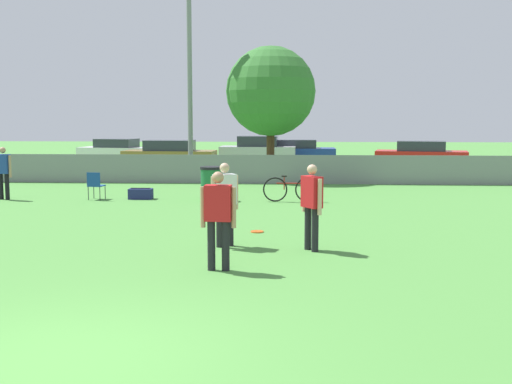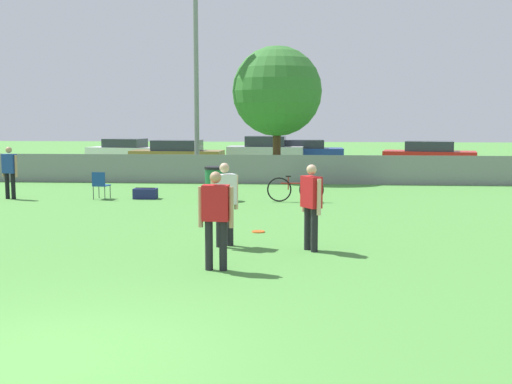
{
  "view_description": "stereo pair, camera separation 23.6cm",
  "coord_description": "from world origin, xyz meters",
  "px_view_note": "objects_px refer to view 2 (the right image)",
  "views": [
    {
      "loc": [
        2.43,
        -6.28,
        2.52
      ],
      "look_at": [
        1.69,
        6.26,
        1.05
      ],
      "focal_mm": 45.0,
      "sensor_mm": 36.0,
      "label": 1
    },
    {
      "loc": [
        2.66,
        -6.26,
        2.52
      ],
      "look_at": [
        1.69,
        6.26,
        1.05
      ],
      "focal_mm": 45.0,
      "sensor_mm": 36.0,
      "label": 2
    }
  ],
  "objects_px": {
    "player_thrower_red": "(216,214)",
    "player_receiver_white": "(225,198)",
    "light_pole": "(196,57)",
    "parked_car_silver": "(266,150)",
    "player_defender_red": "(311,201)",
    "parked_car_blue": "(303,151)",
    "tree_near_pole": "(277,91)",
    "parked_car_tan": "(177,155)",
    "trash_bin": "(215,183)",
    "spectator_in_blue": "(10,169)",
    "gear_bag_sideline": "(145,194)",
    "folding_chair_sideline": "(100,183)",
    "bicycle_sideline": "(295,189)",
    "parked_car_red": "(429,155)",
    "parked_car_white": "(125,150)",
    "frisbee_disc": "(258,232)"
  },
  "relations": [
    {
      "from": "light_pole",
      "to": "frisbee_disc",
      "type": "xyz_separation_m",
      "value": [
        3.42,
        -12.12,
        -4.9
      ]
    },
    {
      "from": "parked_car_tan",
      "to": "player_defender_red",
      "type": "bearing_deg",
      "value": -68.97
    },
    {
      "from": "parked_car_silver",
      "to": "parked_car_red",
      "type": "distance_m",
      "value": 8.68
    },
    {
      "from": "parked_car_tan",
      "to": "parked_car_silver",
      "type": "height_order",
      "value": "parked_car_silver"
    },
    {
      "from": "parked_car_white",
      "to": "parked_car_red",
      "type": "relative_size",
      "value": 0.93
    },
    {
      "from": "bicycle_sideline",
      "to": "parked_car_silver",
      "type": "distance_m",
      "value": 15.88
    },
    {
      "from": "light_pole",
      "to": "parked_car_white",
      "type": "bearing_deg",
      "value": 121.13
    },
    {
      "from": "frisbee_disc",
      "to": "parked_car_red",
      "type": "relative_size",
      "value": 0.06
    },
    {
      "from": "gear_bag_sideline",
      "to": "parked_car_silver",
      "type": "relative_size",
      "value": 0.17
    },
    {
      "from": "parked_car_tan",
      "to": "parked_car_red",
      "type": "distance_m",
      "value": 12.43
    },
    {
      "from": "light_pole",
      "to": "parked_car_silver",
      "type": "distance_m",
      "value": 10.02
    },
    {
      "from": "tree_near_pole",
      "to": "parked_car_tan",
      "type": "relative_size",
      "value": 1.17
    },
    {
      "from": "player_receiver_white",
      "to": "parked_car_tan",
      "type": "distance_m",
      "value": 19.75
    },
    {
      "from": "parked_car_silver",
      "to": "parked_car_blue",
      "type": "xyz_separation_m",
      "value": [
        2.02,
        1.04,
        -0.1
      ]
    },
    {
      "from": "parked_car_white",
      "to": "parked_car_silver",
      "type": "height_order",
      "value": "parked_car_silver"
    },
    {
      "from": "tree_near_pole",
      "to": "gear_bag_sideline",
      "type": "bearing_deg",
      "value": -120.46
    },
    {
      "from": "tree_near_pole",
      "to": "parked_car_tan",
      "type": "bearing_deg",
      "value": 133.07
    },
    {
      "from": "player_defender_red",
      "to": "parked_car_blue",
      "type": "distance_m",
      "value": 23.87
    },
    {
      "from": "player_thrower_red",
      "to": "spectator_in_blue",
      "type": "bearing_deg",
      "value": 134.73
    },
    {
      "from": "frisbee_disc",
      "to": "light_pole",
      "type": "bearing_deg",
      "value": 105.74
    },
    {
      "from": "parked_car_red",
      "to": "player_defender_red",
      "type": "bearing_deg",
      "value": -94.86
    },
    {
      "from": "player_receiver_white",
      "to": "parked_car_blue",
      "type": "bearing_deg",
      "value": 51.84
    },
    {
      "from": "player_receiver_white",
      "to": "parked_car_blue",
      "type": "xyz_separation_m",
      "value": [
        1.42,
        23.57,
        -0.32
      ]
    },
    {
      "from": "player_thrower_red",
      "to": "parked_car_tan",
      "type": "height_order",
      "value": "player_thrower_red"
    },
    {
      "from": "light_pole",
      "to": "tree_near_pole",
      "type": "xyz_separation_m",
      "value": [
        3.28,
        -0.12,
        -1.37
      ]
    },
    {
      "from": "spectator_in_blue",
      "to": "frisbee_disc",
      "type": "height_order",
      "value": "spectator_in_blue"
    },
    {
      "from": "player_thrower_red",
      "to": "parked_car_silver",
      "type": "relative_size",
      "value": 0.4
    },
    {
      "from": "player_defender_red",
      "to": "parked_car_white",
      "type": "xyz_separation_m",
      "value": [
        -10.26,
        23.45,
        -0.29
      ]
    },
    {
      "from": "bicycle_sideline",
      "to": "parked_car_silver",
      "type": "relative_size",
      "value": 0.41
    },
    {
      "from": "player_thrower_red",
      "to": "player_receiver_white",
      "type": "bearing_deg",
      "value": 96.64
    },
    {
      "from": "trash_bin",
      "to": "player_receiver_white",
      "type": "bearing_deg",
      "value": -80.5
    },
    {
      "from": "tree_near_pole",
      "to": "parked_car_white",
      "type": "xyz_separation_m",
      "value": [
        -8.98,
        9.56,
        -2.88
      ]
    },
    {
      "from": "light_pole",
      "to": "folding_chair_sideline",
      "type": "bearing_deg",
      "value": -105.24
    },
    {
      "from": "parked_car_tan",
      "to": "parked_car_red",
      "type": "bearing_deg",
      "value": 5.33
    },
    {
      "from": "player_receiver_white",
      "to": "trash_bin",
      "type": "relative_size",
      "value": 1.59
    },
    {
      "from": "player_thrower_red",
      "to": "parked_car_silver",
      "type": "bearing_deg",
      "value": 95.24
    },
    {
      "from": "tree_near_pole",
      "to": "player_receiver_white",
      "type": "xyz_separation_m",
      "value": [
        -0.4,
        -13.6,
        -2.59
      ]
    },
    {
      "from": "tree_near_pole",
      "to": "parked_car_red",
      "type": "relative_size",
      "value": 1.15
    },
    {
      "from": "parked_car_white",
      "to": "parked_car_red",
      "type": "bearing_deg",
      "value": -1.93
    },
    {
      "from": "gear_bag_sideline",
      "to": "parked_car_silver",
      "type": "bearing_deg",
      "value": 79.72
    },
    {
      "from": "player_thrower_red",
      "to": "bicycle_sideline",
      "type": "height_order",
      "value": "player_thrower_red"
    },
    {
      "from": "parked_car_white",
      "to": "parked_car_silver",
      "type": "relative_size",
      "value": 1.05
    },
    {
      "from": "spectator_in_blue",
      "to": "gear_bag_sideline",
      "type": "distance_m",
      "value": 4.24
    },
    {
      "from": "player_thrower_red",
      "to": "parked_car_tan",
      "type": "bearing_deg",
      "value": 106.65
    },
    {
      "from": "player_defender_red",
      "to": "parked_car_blue",
      "type": "height_order",
      "value": "player_defender_red"
    },
    {
      "from": "player_receiver_white",
      "to": "frisbee_disc",
      "type": "xyz_separation_m",
      "value": [
        0.54,
        1.6,
        -0.93
      ]
    },
    {
      "from": "player_thrower_red",
      "to": "parked_car_red",
      "type": "relative_size",
      "value": 0.35
    },
    {
      "from": "light_pole",
      "to": "tree_near_pole",
      "type": "relative_size",
      "value": 1.55
    },
    {
      "from": "trash_bin",
      "to": "parked_car_white",
      "type": "distance_m",
      "value": 17.82
    },
    {
      "from": "folding_chair_sideline",
      "to": "bicycle_sideline",
      "type": "bearing_deg",
      "value": -173.44
    }
  ]
}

